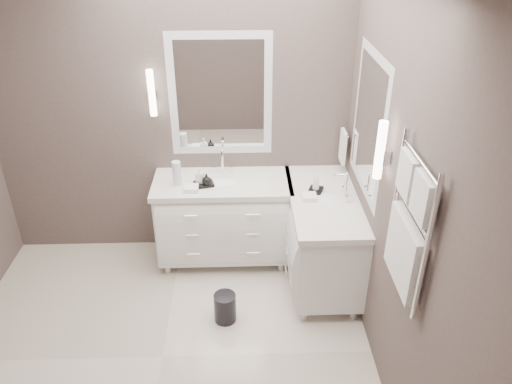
{
  "coord_description": "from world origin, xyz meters",
  "views": [
    {
      "loc": [
        0.62,
        -2.69,
        2.97
      ],
      "look_at": [
        0.73,
        0.7,
        1.03
      ],
      "focal_mm": 35.0,
      "sensor_mm": 36.0,
      "label": 1
    }
  ],
  "objects_px": {
    "vanity_back": "(224,215)",
    "towel_ladder": "(408,231)",
    "vanity_right": "(323,233)",
    "waste_bin": "(225,308)"
  },
  "relations": [
    {
      "from": "vanity_back",
      "to": "towel_ladder",
      "type": "distance_m",
      "value": 2.16
    },
    {
      "from": "vanity_back",
      "to": "vanity_right",
      "type": "relative_size",
      "value": 1.0
    },
    {
      "from": "towel_ladder",
      "to": "vanity_right",
      "type": "bearing_deg",
      "value": 99.84
    },
    {
      "from": "vanity_back",
      "to": "waste_bin",
      "type": "distance_m",
      "value": 0.92
    },
    {
      "from": "vanity_back",
      "to": "vanity_right",
      "type": "xyz_separation_m",
      "value": [
        0.88,
        -0.33,
        0.0
      ]
    },
    {
      "from": "vanity_back",
      "to": "waste_bin",
      "type": "height_order",
      "value": "vanity_back"
    },
    {
      "from": "vanity_back",
      "to": "towel_ladder",
      "type": "relative_size",
      "value": 1.38
    },
    {
      "from": "vanity_right",
      "to": "vanity_back",
      "type": "bearing_deg",
      "value": 159.62
    },
    {
      "from": "vanity_right",
      "to": "towel_ladder",
      "type": "xyz_separation_m",
      "value": [
        0.23,
        -1.3,
        0.91
      ]
    },
    {
      "from": "vanity_right",
      "to": "towel_ladder",
      "type": "relative_size",
      "value": 1.38
    }
  ]
}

